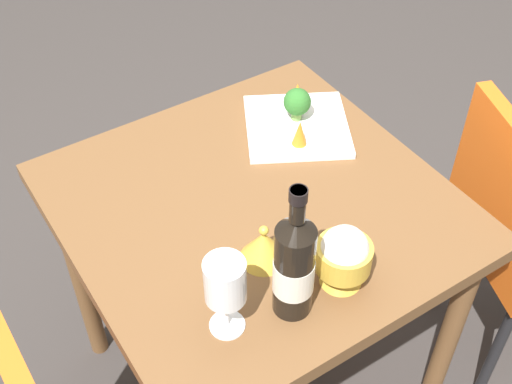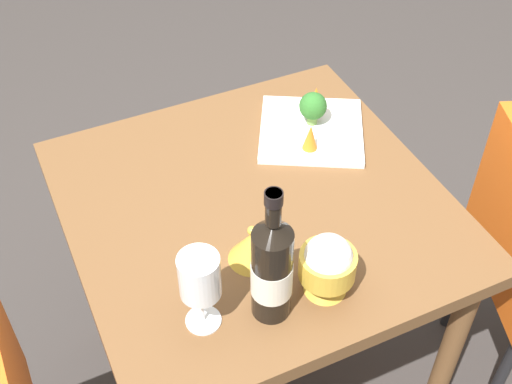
% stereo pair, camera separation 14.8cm
% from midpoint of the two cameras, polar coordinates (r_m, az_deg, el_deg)
% --- Properties ---
extents(ground_plane, '(8.00, 8.00, 0.00)m').
position_cam_midpoint_polar(ground_plane, '(2.09, 2.10, -15.40)').
color(ground_plane, '#383330').
extents(dining_table, '(0.82, 0.82, 0.74)m').
position_cam_midpoint_polar(dining_table, '(1.57, 2.70, -3.45)').
color(dining_table, brown).
rests_on(dining_table, ground_plane).
extents(wine_bottle, '(0.08, 0.08, 0.31)m').
position_cam_midpoint_polar(wine_bottle, '(1.22, 4.84, -6.62)').
color(wine_bottle, black).
rests_on(wine_bottle, dining_table).
extents(wine_glass, '(0.08, 0.08, 0.18)m').
position_cam_midpoint_polar(wine_glass, '(1.19, -1.22, -7.44)').
color(wine_glass, white).
rests_on(wine_glass, dining_table).
extents(rice_bowl, '(0.11, 0.11, 0.14)m').
position_cam_midpoint_polar(rice_bowl, '(1.30, 9.32, -6.24)').
color(rice_bowl, gold).
rests_on(rice_bowl, dining_table).
extents(rice_bowl_lid, '(0.10, 0.10, 0.09)m').
position_cam_midpoint_polar(rice_bowl_lid, '(1.36, 2.80, -4.72)').
color(rice_bowl_lid, gold).
rests_on(rice_bowl_lid, dining_table).
extents(serving_plate, '(0.34, 0.34, 0.02)m').
position_cam_midpoint_polar(serving_plate, '(1.68, 7.20, 5.06)').
color(serving_plate, white).
rests_on(serving_plate, dining_table).
extents(broccoli_floret, '(0.07, 0.07, 0.09)m').
position_cam_midpoint_polar(broccoli_floret, '(1.66, 7.38, 7.04)').
color(broccoli_floret, '#729E4C').
rests_on(broccoli_floret, serving_plate).
extents(carrot_garnish_left, '(0.04, 0.04, 0.07)m').
position_cam_midpoint_polar(carrot_garnish_left, '(1.60, 7.25, 4.49)').
color(carrot_garnish_left, orange).
rests_on(carrot_garnish_left, serving_plate).
extents(carrot_garnish_right, '(0.04, 0.04, 0.06)m').
position_cam_midpoint_polar(carrot_garnish_right, '(1.72, 7.53, 7.73)').
color(carrot_garnish_right, orange).
rests_on(carrot_garnish_right, serving_plate).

